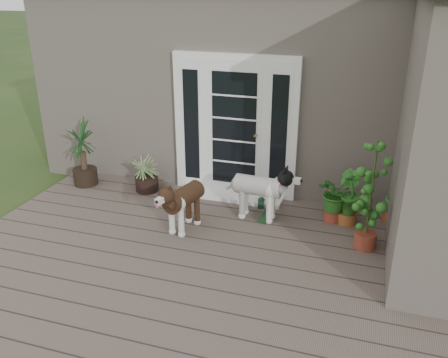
% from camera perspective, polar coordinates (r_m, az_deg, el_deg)
% --- Properties ---
extents(deck, '(6.20, 4.60, 0.12)m').
position_cam_1_polar(deck, '(5.71, -3.21, -11.16)').
color(deck, '#6B5B4C').
rests_on(deck, ground).
extents(house_main, '(7.40, 4.00, 3.10)m').
position_cam_1_polar(house_main, '(8.98, 6.36, 11.90)').
color(house_main, '#665E54').
rests_on(house_main, ground).
extents(door_unit, '(1.90, 0.14, 2.15)m').
position_cam_1_polar(door_unit, '(7.18, 1.30, 6.27)').
color(door_unit, white).
rests_on(door_unit, deck).
extents(door_step, '(1.60, 0.40, 0.05)m').
position_cam_1_polar(door_step, '(7.37, 0.79, -1.99)').
color(door_step, white).
rests_on(door_step, deck).
extents(brindle_dog, '(0.53, 0.89, 0.70)m').
position_cam_1_polar(brindle_dog, '(6.34, -4.78, -3.21)').
color(brindle_dog, '#3E2616').
rests_on(brindle_dog, deck).
extents(white_dog, '(0.89, 0.43, 0.72)m').
position_cam_1_polar(white_dog, '(6.62, 4.07, -1.90)').
color(white_dog, silver).
rests_on(white_dog, deck).
extents(spider_plant, '(0.76, 0.76, 0.65)m').
position_cam_1_polar(spider_plant, '(7.58, -9.30, 0.88)').
color(spider_plant, '#819F62').
rests_on(spider_plant, deck).
extents(yucca, '(0.96, 0.96, 1.07)m').
position_cam_1_polar(yucca, '(7.98, -16.56, 2.95)').
color(yucca, '#113418').
rests_on(yucca, deck).
extents(herb_a, '(0.67, 0.67, 0.63)m').
position_cam_1_polar(herb_a, '(6.73, 13.03, -2.47)').
color(herb_a, '#1C4D16').
rests_on(herb_a, deck).
extents(herb_b, '(0.51, 0.51, 0.55)m').
position_cam_1_polar(herb_b, '(6.73, 14.62, -3.02)').
color(herb_b, '#234F16').
rests_on(herb_b, deck).
extents(herb_c, '(0.34, 0.34, 0.51)m').
position_cam_1_polar(herb_c, '(6.95, 19.79, -2.99)').
color(herb_c, '#1C6423').
rests_on(herb_c, deck).
extents(sapling, '(0.46, 0.46, 1.46)m').
position_cam_1_polar(sapling, '(5.99, 17.19, -1.80)').
color(sapling, '#1C611B').
rests_on(sapling, deck).
extents(clog_left, '(0.18, 0.29, 0.08)m').
position_cam_1_polar(clog_left, '(7.12, 4.46, -2.88)').
color(clog_left, '#153621').
rests_on(clog_left, deck).
extents(clog_right, '(0.18, 0.32, 0.09)m').
position_cam_1_polar(clog_right, '(6.71, 4.95, -4.53)').
color(clog_right, black).
rests_on(clog_right, deck).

